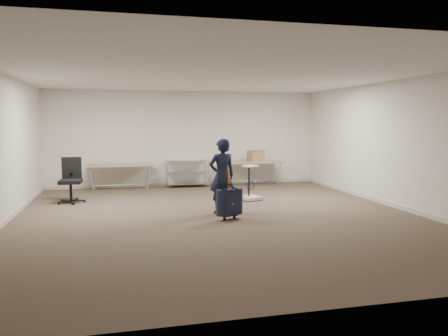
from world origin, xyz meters
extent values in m
plane|color=#4F3F30|center=(0.00, 0.00, 0.00)|extent=(9.00, 9.00, 0.00)
plane|color=silver|center=(0.00, 4.50, 1.40)|extent=(8.00, 0.00, 8.00)
plane|color=silver|center=(0.00, -4.50, 1.40)|extent=(8.00, 0.00, 8.00)
plane|color=silver|center=(4.00, 0.00, 1.40)|extent=(0.00, 9.00, 9.00)
plane|color=white|center=(0.00, 0.00, 2.80)|extent=(8.00, 8.00, 0.00)
cube|color=beige|center=(0.00, 4.49, 0.05)|extent=(8.00, 0.02, 0.10)
cube|color=beige|center=(-3.99, 0.00, 0.05)|extent=(0.02, 9.00, 0.10)
cube|color=beige|center=(3.99, 0.00, 0.05)|extent=(0.02, 9.00, 0.10)
cube|color=#927E5A|center=(-1.90, 3.95, 0.71)|extent=(1.80, 0.75, 0.03)
cylinder|color=#999DA2|center=(-1.90, 3.95, 0.15)|extent=(1.50, 0.02, 0.02)
cylinder|color=#999DA2|center=(-2.65, 3.65, 0.35)|extent=(0.13, 0.04, 0.69)
cylinder|color=#999DA2|center=(-1.15, 3.65, 0.35)|extent=(0.13, 0.04, 0.69)
cylinder|color=#999DA2|center=(-2.65, 4.25, 0.35)|extent=(0.13, 0.04, 0.69)
cylinder|color=#999DA2|center=(-1.15, 4.25, 0.35)|extent=(0.13, 0.04, 0.69)
cube|color=#927E5A|center=(1.90, 3.95, 0.71)|extent=(1.80, 0.75, 0.03)
cylinder|color=#999DA2|center=(1.90, 3.95, 0.15)|extent=(1.50, 0.02, 0.02)
cylinder|color=#999DA2|center=(1.15, 3.65, 0.35)|extent=(0.13, 0.04, 0.69)
cylinder|color=#999DA2|center=(2.65, 3.65, 0.35)|extent=(0.13, 0.04, 0.69)
cylinder|color=#999DA2|center=(1.15, 4.25, 0.35)|extent=(0.13, 0.04, 0.69)
cylinder|color=#999DA2|center=(2.65, 4.25, 0.35)|extent=(0.13, 0.04, 0.69)
cylinder|color=silver|center=(-0.60, 3.98, 0.40)|extent=(0.02, 0.02, 0.80)
cylinder|color=silver|center=(0.60, 3.98, 0.40)|extent=(0.02, 0.02, 0.80)
cylinder|color=silver|center=(-0.60, 4.42, 0.40)|extent=(0.02, 0.02, 0.80)
cylinder|color=silver|center=(0.60, 4.42, 0.40)|extent=(0.02, 0.02, 0.80)
cube|color=silver|center=(0.00, 4.20, 0.10)|extent=(1.20, 0.45, 0.02)
cube|color=silver|center=(0.00, 4.20, 0.45)|extent=(1.20, 0.45, 0.02)
cube|color=silver|center=(0.00, 4.20, 0.78)|extent=(1.20, 0.45, 0.01)
imported|color=black|center=(0.15, 0.36, 0.78)|extent=(0.62, 0.46, 1.55)
cube|color=black|center=(0.15, -0.28, 0.35)|extent=(0.42, 0.32, 0.50)
cube|color=black|center=(0.14, -0.27, 0.08)|extent=(0.36, 0.25, 0.03)
cylinder|color=black|center=(0.04, -0.32, 0.03)|extent=(0.04, 0.07, 0.07)
cylinder|color=black|center=(0.26, -0.25, 0.03)|extent=(0.04, 0.07, 0.07)
torus|color=black|center=(0.15, -0.28, 0.63)|extent=(0.16, 0.07, 0.16)
cube|color=orange|center=(0.14, -0.27, 0.81)|extent=(0.03, 0.02, 0.39)
cylinder|color=black|center=(-3.04, 2.29, 0.05)|extent=(0.64, 0.64, 0.10)
cylinder|color=black|center=(-3.04, 2.29, 0.27)|extent=(0.06, 0.06, 0.43)
cube|color=black|center=(-3.04, 2.29, 0.50)|extent=(0.52, 0.52, 0.09)
cube|color=black|center=(-3.03, 2.52, 0.80)|extent=(0.45, 0.09, 0.51)
cube|color=silver|center=(1.16, 1.68, 0.06)|extent=(0.60, 0.60, 0.07)
cylinder|color=black|center=(0.98, 1.50, 0.02)|extent=(0.06, 0.06, 0.04)
cylinder|color=black|center=(1.16, 1.73, 0.46)|extent=(0.05, 0.05, 0.74)
cube|color=silver|center=(1.16, 1.68, 0.83)|extent=(0.40, 0.38, 0.04)
torus|color=#2449B4|center=(1.21, 1.61, 0.55)|extent=(0.25, 0.18, 0.23)
cube|color=#8F6542|center=(2.01, 3.93, 0.89)|extent=(0.50, 0.42, 0.32)
camera|label=1|loc=(-1.88, -8.37, 1.89)|focal=35.00mm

